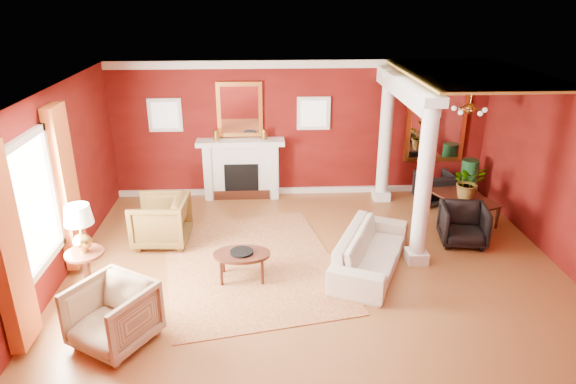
{
  "coord_description": "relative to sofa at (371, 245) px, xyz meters",
  "views": [
    {
      "loc": [
        -0.83,
        -7.12,
        4.32
      ],
      "look_at": [
        -0.43,
        0.68,
        1.15
      ],
      "focal_mm": 32.0,
      "sensor_mm": 36.0,
      "label": 1
    }
  ],
  "objects": [
    {
      "name": "ground",
      "position": [
        -0.88,
        -0.14,
        -0.43
      ],
      "size": [
        8.0,
        8.0,
        0.0
      ],
      "primitive_type": "plane",
      "color": "brown",
      "rests_on": "ground"
    },
    {
      "name": "room_shell",
      "position": [
        -0.88,
        -0.14,
        1.59
      ],
      "size": [
        8.04,
        7.04,
        2.92
      ],
      "color": "maroon",
      "rests_on": "ground"
    },
    {
      "name": "fireplace",
      "position": [
        -2.18,
        3.17,
        0.22
      ],
      "size": [
        1.85,
        0.42,
        1.29
      ],
      "color": "white",
      "rests_on": "ground"
    },
    {
      "name": "overmantel_mirror",
      "position": [
        -2.18,
        3.31,
        1.47
      ],
      "size": [
        0.95,
        0.07,
        1.15
      ],
      "color": "#EDA545",
      "rests_on": "fireplace"
    },
    {
      "name": "flank_window_left",
      "position": [
        -3.73,
        3.32,
        1.37
      ],
      "size": [
        0.7,
        0.07,
        0.7
      ],
      "color": "white",
      "rests_on": "room_shell"
    },
    {
      "name": "flank_window_right",
      "position": [
        -0.63,
        3.32,
        1.37
      ],
      "size": [
        0.7,
        0.07,
        0.7
      ],
      "color": "white",
      "rests_on": "room_shell"
    },
    {
      "name": "left_window",
      "position": [
        -4.78,
        -0.74,
        1.0
      ],
      "size": [
        0.21,
        2.55,
        2.6
      ],
      "color": "white",
      "rests_on": "room_shell"
    },
    {
      "name": "column_front",
      "position": [
        0.82,
        0.16,
        1.0
      ],
      "size": [
        0.36,
        0.36,
        2.8
      ],
      "color": "white",
      "rests_on": "ground"
    },
    {
      "name": "column_back",
      "position": [
        0.82,
        2.86,
        1.0
      ],
      "size": [
        0.36,
        0.36,
        2.8
      ],
      "color": "white",
      "rests_on": "ground"
    },
    {
      "name": "header_beam",
      "position": [
        0.82,
        1.76,
        2.19
      ],
      "size": [
        0.3,
        3.2,
        0.32
      ],
      "primitive_type": "cube",
      "color": "white",
      "rests_on": "column_front"
    },
    {
      "name": "amber_ceiling",
      "position": [
        1.97,
        1.61,
        2.44
      ],
      "size": [
        2.3,
        3.4,
        0.04
      ],
      "primitive_type": "cube",
      "color": "gold",
      "rests_on": "room_shell"
    },
    {
      "name": "dining_mirror",
      "position": [
        2.02,
        3.31,
        1.12
      ],
      "size": [
        1.3,
        0.07,
        1.7
      ],
      "color": "#EDA545",
      "rests_on": "room_shell"
    },
    {
      "name": "chandelier",
      "position": [
        2.02,
        1.66,
        1.82
      ],
      "size": [
        0.6,
        0.62,
        0.75
      ],
      "color": "#AC8736",
      "rests_on": "room_shell"
    },
    {
      "name": "crown_trim",
      "position": [
        -0.88,
        3.32,
        2.39
      ],
      "size": [
        8.0,
        0.08,
        0.16
      ],
      "primitive_type": "cube",
      "color": "white",
      "rests_on": "room_shell"
    },
    {
      "name": "base_trim",
      "position": [
        -0.88,
        3.32,
        -0.37
      ],
      "size": [
        8.0,
        0.08,
        0.12
      ],
      "primitive_type": "cube",
      "color": "white",
      "rests_on": "ground"
    },
    {
      "name": "rug",
      "position": [
        -1.95,
        0.21,
        -0.42
      ],
      "size": [
        3.37,
        4.08,
        0.01
      ],
      "primitive_type": "cube",
      "rotation": [
        0.0,
        0.0,
        0.19
      ],
      "color": "maroon",
      "rests_on": "ground"
    },
    {
      "name": "sofa",
      "position": [
        0.0,
        0.0,
        0.0
      ],
      "size": [
        1.47,
        2.25,
        0.85
      ],
      "primitive_type": "imported",
      "rotation": [
        0.0,
        0.0,
        1.15
      ],
      "color": "beige",
      "rests_on": "ground"
    },
    {
      "name": "armchair_leopard",
      "position": [
        -3.55,
        1.06,
        0.05
      ],
      "size": [
        0.92,
        0.97,
        0.96
      ],
      "primitive_type": "imported",
      "rotation": [
        0.0,
        0.0,
        -1.62
      ],
      "color": "black",
      "rests_on": "ground"
    },
    {
      "name": "armchair_stripe",
      "position": [
        -3.66,
        -1.72,
        0.04
      ],
      "size": [
        1.22,
        1.2,
        0.93
      ],
      "primitive_type": "imported",
      "rotation": [
        0.0,
        0.0,
        -0.56
      ],
      "color": "tan",
      "rests_on": "ground"
    },
    {
      "name": "coffee_table",
      "position": [
        -2.07,
        -0.23,
        -0.02
      ],
      "size": [
        0.89,
        0.89,
        0.45
      ],
      "rotation": [
        0.0,
        0.0,
        0.24
      ],
      "color": "#32190D",
      "rests_on": "ground"
    },
    {
      "name": "coffee_book",
      "position": [
        -2.15,
        -0.16,
        0.14
      ],
      "size": [
        0.16,
        0.03,
        0.22
      ],
      "primitive_type": "imported",
      "rotation": [
        0.0,
        0.0,
        -0.06
      ],
      "color": "#32190D",
      "rests_on": "coffee_table"
    },
    {
      "name": "side_table",
      "position": [
        -4.38,
        -0.46,
        0.51
      ],
      "size": [
        0.56,
        0.56,
        1.41
      ],
      "rotation": [
        0.0,
        0.0,
        -0.17
      ],
      "color": "#32190D",
      "rests_on": "ground"
    },
    {
      "name": "dining_table",
      "position": [
        2.19,
        1.79,
        -0.04
      ],
      "size": [
        0.97,
        1.46,
        0.77
      ],
      "primitive_type": "imported",
      "rotation": [
        0.0,
        0.0,
        1.96
      ],
      "color": "#32190D",
      "rests_on": "ground"
    },
    {
      "name": "dining_chair_near",
      "position": [
        1.82,
        0.78,
        -0.03
      ],
      "size": [
        0.87,
        0.83,
        0.79
      ],
      "primitive_type": "imported",
      "rotation": [
        0.0,
        0.0,
        -0.16
      ],
      "color": "black",
      "rests_on": "ground"
    },
    {
      "name": "dining_chair_far",
      "position": [
        1.9,
        2.65,
        -0.06
      ],
      "size": [
        0.79,
        0.76,
        0.73
      ],
      "primitive_type": "imported",
      "rotation": [
        0.0,
        0.0,
        3.29
      ],
      "color": "black",
      "rests_on": "ground"
    },
    {
      "name": "green_urn",
      "position": [
        2.62,
        2.67,
        -0.06
      ],
      "size": [
        0.39,
        0.39,
        0.94
      ],
      "color": "#14401F",
      "rests_on": "ground"
    },
    {
      "name": "potted_plant",
      "position": [
        2.2,
        1.71,
        0.6
      ],
      "size": [
        0.67,
        0.73,
        0.52
      ],
      "primitive_type": "imported",
      "rotation": [
        0.0,
        0.0,
        0.12
      ],
      "color": "#26591E",
      "rests_on": "dining_table"
    }
  ]
}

